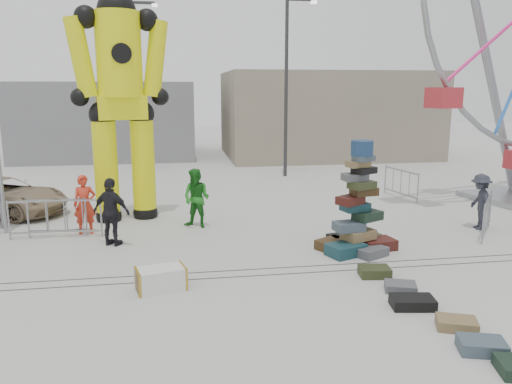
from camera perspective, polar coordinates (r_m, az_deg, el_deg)
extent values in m
plane|color=#9E9E99|center=(10.67, 2.55, -10.59)|extent=(90.00, 90.00, 0.00)
cube|color=#47443F|center=(11.22, 1.93, -9.43)|extent=(40.00, 0.04, 0.01)
cube|color=#47443F|center=(11.58, 1.54, -8.72)|extent=(40.00, 0.04, 0.01)
cube|color=gray|center=(31.04, 7.90, 8.79)|extent=(12.00, 8.00, 5.00)
cube|color=gray|center=(31.96, -16.40, 7.97)|extent=(10.00, 8.00, 4.40)
cylinder|color=#2D2D30|center=(23.21, 3.46, 11.61)|extent=(0.16, 0.16, 8.00)
cube|color=silver|center=(23.79, 6.60, 20.75)|extent=(0.25, 0.25, 0.12)
cylinder|color=#2D2D30|center=(24.74, -13.97, 11.30)|extent=(0.16, 0.16, 8.00)
cube|color=#2D2D30|center=(25.00, -12.98, 20.34)|extent=(1.20, 0.15, 0.12)
cube|color=silver|center=(24.95, -11.50, 20.18)|extent=(0.25, 0.25, 0.12)
cube|color=#173D46|center=(12.61, 10.22, -6.49)|extent=(1.08, 0.92, 0.30)
cube|color=#461712|center=(13.24, 13.77, -5.80)|extent=(0.95, 0.74, 0.27)
cube|color=#412C15|center=(13.05, 8.69, -5.91)|extent=(0.97, 0.88, 0.25)
cube|color=#31381C|center=(13.65, 12.19, -5.19)|extent=(0.94, 0.76, 0.27)
cube|color=#525459|center=(12.68, 13.02, -6.67)|extent=(0.93, 0.82, 0.23)
cube|color=black|center=(13.52, 9.88, -5.32)|extent=(0.85, 0.66, 0.25)
cube|color=olive|center=(12.96, 11.61, -4.77)|extent=(0.95, 0.82, 0.25)
cube|color=#41525E|center=(12.75, 10.56, -3.88)|extent=(0.79, 0.59, 0.23)
cube|color=black|center=(12.98, 12.62, -2.65)|extent=(0.85, 0.74, 0.23)
cube|color=#173D46|center=(12.92, 11.26, -1.66)|extent=(0.78, 0.62, 0.21)
cube|color=#461712|center=(12.70, 10.73, -0.92)|extent=(0.80, 0.74, 0.21)
cube|color=#412C15|center=(12.85, 12.25, 0.10)|extent=(0.69, 0.53, 0.21)
cube|color=#31381C|center=(12.62, 12.02, 0.80)|extent=(0.76, 0.66, 0.18)
cube|color=#525459|center=(12.63, 11.22, 1.68)|extent=(0.64, 0.47, 0.18)
cube|color=black|center=(12.66, 12.24, 2.45)|extent=(0.68, 0.60, 0.16)
cube|color=olive|center=(12.58, 11.58, 3.16)|extent=(0.62, 0.48, 0.16)
cube|color=#41525E|center=(12.55, 12.20, 3.80)|extent=(0.62, 0.55, 0.14)
cylinder|color=navy|center=(12.52, 12.03, 4.95)|extent=(0.55, 0.55, 0.37)
sphere|color=black|center=(16.25, -16.45, -2.63)|extent=(0.78, 0.78, 0.78)
cylinder|color=#E9EA0C|center=(15.95, -16.76, 2.56)|extent=(0.72, 0.72, 3.29)
sphere|color=black|center=(15.79, -17.12, 8.46)|extent=(0.82, 0.82, 0.82)
sphere|color=black|center=(16.37, -12.52, -2.31)|extent=(0.78, 0.78, 0.78)
cylinder|color=#E9EA0C|center=(16.08, -12.75, 2.85)|extent=(0.72, 0.72, 3.29)
sphere|color=black|center=(15.92, -13.02, 8.69)|extent=(0.82, 0.82, 0.82)
cube|color=#E9EA0C|center=(15.84, -15.10, 9.32)|extent=(1.58, 1.11, 0.72)
cylinder|color=#E9EA0C|center=(15.85, -15.41, 14.88)|extent=(1.33, 1.33, 2.46)
sphere|color=black|center=(15.98, -15.66, 19.29)|extent=(1.13, 1.13, 1.13)
sphere|color=black|center=(15.87, -18.92, 18.41)|extent=(0.66, 0.66, 0.66)
cylinder|color=#E9EA0C|center=(15.76, -19.40, 14.29)|extent=(0.94, 0.70, 2.31)
sphere|color=black|center=(15.73, -19.50, 10.17)|extent=(0.53, 0.53, 0.53)
sphere|color=black|center=(16.08, -12.36, 18.66)|extent=(0.66, 0.66, 0.66)
cylinder|color=#E9EA0C|center=(16.01, -11.43, 14.66)|extent=(0.94, 0.70, 2.31)
sphere|color=black|center=(16.01, -10.90, 10.64)|extent=(0.53, 0.53, 0.53)
cylinder|color=gray|center=(20.53, 25.55, 10.04)|extent=(3.32, 0.99, 7.79)
cube|color=silver|center=(10.56, -10.82, -9.72)|extent=(1.09, 0.78, 0.46)
cube|color=#31381C|center=(11.40, 13.40, -8.84)|extent=(0.72, 0.56, 0.21)
cube|color=#525459|center=(10.77, 16.18, -10.38)|extent=(0.74, 0.65, 0.17)
cube|color=black|center=(10.07, 17.46, -11.93)|extent=(0.87, 0.61, 0.21)
cube|color=olive|center=(9.51, 21.96, -13.78)|extent=(0.78, 0.66, 0.19)
cube|color=#41525E|center=(8.91, 24.40, -15.72)|extent=(0.81, 0.66, 0.21)
imported|color=red|center=(14.88, -18.99, -1.36)|extent=(0.66, 0.48, 1.69)
imported|color=#1B6E1B|center=(14.80, -6.81, -0.71)|extent=(1.08, 1.02, 1.76)
imported|color=black|center=(13.51, -16.18, -2.23)|extent=(1.14, 0.88, 1.80)
imported|color=#242530|center=(15.94, 24.22, -1.01)|extent=(0.84, 1.17, 1.64)
imported|color=#937C5F|center=(18.26, -27.09, -0.45)|extent=(4.75, 3.53, 1.20)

